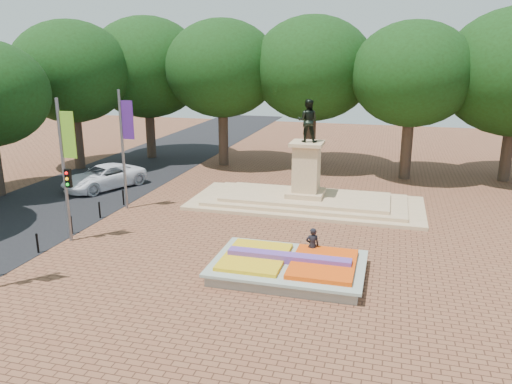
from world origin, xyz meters
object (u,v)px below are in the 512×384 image
at_px(flower_bed, 289,266).
at_px(van, 104,177).
at_px(monument, 306,191).
at_px(pedestrian, 312,246).

relative_size(flower_bed, van, 1.10).
bearing_deg(monument, flower_bed, -84.13).
relative_size(flower_bed, monument, 0.45).
distance_m(monument, van, 13.98).
bearing_deg(pedestrian, monument, -93.95).
distance_m(flower_bed, monument, 10.07).
distance_m(flower_bed, pedestrian, 1.68).
bearing_deg(pedestrian, flower_bed, 47.18).
bearing_deg(monument, pedestrian, -78.34).
bearing_deg(van, monument, 23.51).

